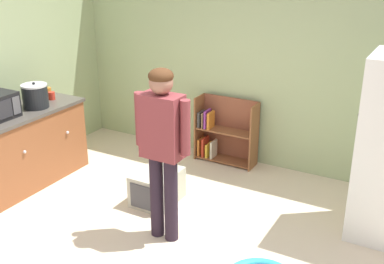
% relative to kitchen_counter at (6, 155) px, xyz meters
% --- Properties ---
extents(ground_plane, '(12.00, 12.00, 0.00)m').
position_rel_kitchen_counter_xyz_m(ground_plane, '(2.20, -0.17, -0.45)').
color(ground_plane, beige).
rests_on(ground_plane, ground).
extents(back_wall, '(5.20, 0.06, 2.70)m').
position_rel_kitchen_counter_xyz_m(back_wall, '(2.20, 2.16, 0.90)').
color(back_wall, '#A4B986').
rests_on(back_wall, ground).
extents(left_side_wall, '(0.06, 2.99, 2.70)m').
position_rel_kitchen_counter_xyz_m(left_side_wall, '(-0.43, 0.64, 0.90)').
color(left_side_wall, '#A0B482').
rests_on(left_side_wall, ground).
extents(kitchen_counter, '(0.65, 2.04, 0.90)m').
position_rel_kitchen_counter_xyz_m(kitchen_counter, '(0.00, 0.00, 0.00)').
color(kitchen_counter, brown).
rests_on(kitchen_counter, ground).
extents(bookshelf, '(0.80, 0.28, 0.85)m').
position_rel_kitchen_counter_xyz_m(bookshelf, '(1.77, 1.98, -0.08)').
color(bookshelf, brown).
rests_on(bookshelf, ground).
extents(standing_person, '(0.57, 0.22, 1.68)m').
position_rel_kitchen_counter_xyz_m(standing_person, '(2.06, 0.08, 0.57)').
color(standing_person, '#281C2A').
rests_on(standing_person, ground).
extents(pet_carrier, '(0.42, 0.55, 0.36)m').
position_rel_kitchen_counter_xyz_m(pet_carrier, '(1.62, 0.62, -0.27)').
color(pet_carrier, beige).
rests_on(pet_carrier, ground).
extents(crock_pot, '(0.30, 0.30, 0.31)m').
position_rel_kitchen_counter_xyz_m(crock_pot, '(0.08, 0.45, 0.59)').
color(crock_pot, black).
rests_on(crock_pot, kitchen_counter).
extents(amber_bottle, '(0.07, 0.07, 0.25)m').
position_rel_kitchen_counter_xyz_m(amber_bottle, '(-0.05, 0.66, 0.55)').
color(amber_bottle, '#9E661E').
rests_on(amber_bottle, kitchen_counter).
extents(orange_cup, '(0.08, 0.08, 0.09)m').
position_rel_kitchen_counter_xyz_m(orange_cup, '(-0.17, 0.89, 0.50)').
color(orange_cup, orange).
rests_on(orange_cup, kitchen_counter).
extents(red_cup, '(0.08, 0.08, 0.09)m').
position_rel_kitchen_counter_xyz_m(red_cup, '(0.01, 0.77, 0.50)').
color(red_cup, red).
rests_on(red_cup, kitchen_counter).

